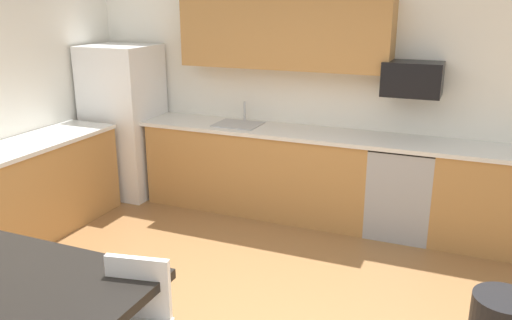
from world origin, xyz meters
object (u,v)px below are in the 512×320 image
(refrigerator, at_px, (124,121))
(microwave, at_px, (412,79))
(oven_range, at_px, (402,189))
(dining_table, at_px, (27,291))

(refrigerator, xyz_separation_m, microwave, (3.19, 0.18, 0.65))
(oven_range, distance_m, microwave, 1.07)
(microwave, bearing_deg, refrigerator, -176.77)
(dining_table, bearing_deg, refrigerator, 116.89)
(refrigerator, xyz_separation_m, oven_range, (3.19, 0.08, -0.42))
(oven_range, distance_m, dining_table, 3.52)
(refrigerator, distance_m, dining_table, 3.40)
(refrigerator, bearing_deg, dining_table, -63.11)
(oven_range, height_order, dining_table, oven_range)
(oven_range, bearing_deg, microwave, 90.00)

